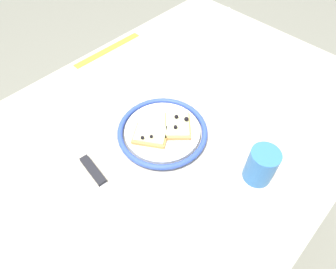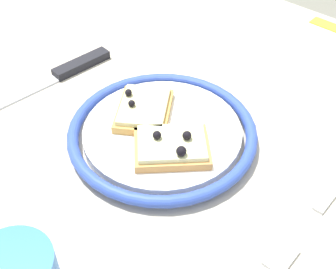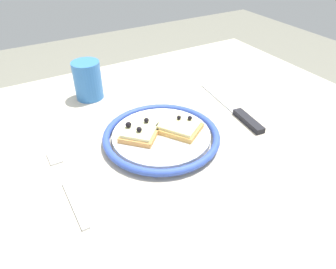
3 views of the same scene
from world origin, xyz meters
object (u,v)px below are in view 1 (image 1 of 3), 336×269
fork (203,90)px  napkin (221,18)px  measuring_tape (108,50)px  pizza_slice_near (151,135)px  plate (162,132)px  pizza_slice_far (177,125)px  cup (261,165)px  dining_table (175,142)px  knife (100,180)px

fork → napkin: 0.40m
measuring_tape → pizza_slice_near: bearing=67.8°
plate → pizza_slice_far: pizza_slice_far is taller
pizza_slice_near → measuring_tape: pizza_slice_near is taller
pizza_slice_far → fork: size_ratio=0.53×
plate → napkin: 0.59m
pizza_slice_near → pizza_slice_far: pizza_slice_far is taller
fork → cup: bearing=64.1°
pizza_slice_near → napkin: (-0.58, -0.23, -0.02)m
measuring_tape → dining_table: bearing=80.3°
knife → fork: knife is taller
measuring_tape → napkin: 0.44m
plate → measuring_tape: (-0.13, -0.38, -0.01)m
pizza_slice_far → cup: size_ratio=1.17×
pizza_slice_near → knife: (0.16, -0.00, -0.02)m
dining_table → fork: bearing=-170.2°
pizza_slice_far → knife: (0.23, -0.03, -0.02)m
fork → napkin: same height
pizza_slice_far → fork: pizza_slice_far is taller
knife → cup: size_ratio=2.65×
dining_table → plate: plate is taller
pizza_slice_far → dining_table: bearing=-128.9°
pizza_slice_far → napkin: pizza_slice_far is taller
dining_table → plate: size_ratio=4.98×
dining_table → fork: size_ratio=5.70×
pizza_slice_near → fork: size_ratio=0.52×
dining_table → plate: (0.05, 0.01, 0.10)m
napkin → cup: bearing=44.7°
fork → measuring_tape: fork is taller
cup → measuring_tape: cup is taller
cup → napkin: 0.68m
measuring_tape → cup: bearing=85.4°
plate → pizza_slice_near: size_ratio=2.21×
pizza_slice_far → napkin: (-0.51, -0.25, -0.02)m
plate → pizza_slice_near: bearing=-7.6°
knife → napkin: (-0.74, -0.23, -0.00)m
fork → measuring_tape: bearing=-78.7°
plate → pizza_slice_far: (-0.03, 0.02, 0.01)m
dining_table → measuring_tape: (-0.07, -0.38, 0.09)m
napkin → knife: bearing=17.1°
dining_table → fork: fork is taller
pizza_slice_near → dining_table: bearing=-179.2°
measuring_tape → napkin: napkin is taller
fork → measuring_tape: 0.36m
fork → cup: size_ratio=2.22×
dining_table → pizza_slice_near: bearing=0.8°
knife → cup: cup is taller
plate → cup: bearing=104.9°
plate → fork: 0.20m
cup → measuring_tape: size_ratio=0.35×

